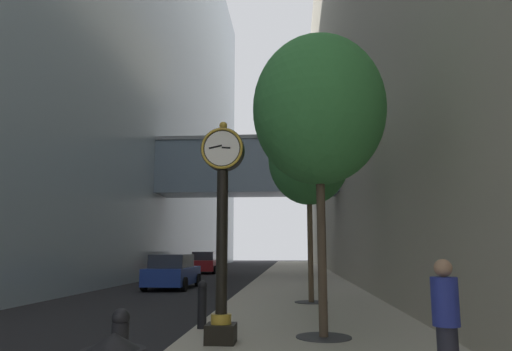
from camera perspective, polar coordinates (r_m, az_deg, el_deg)
ground_plane at (r=28.91m, az=0.01°, el=-12.76°), size 110.00×110.00×0.00m
sidewalk_right at (r=31.81m, az=5.30°, el=-12.26°), size 5.29×80.00×0.14m
building_block_left at (r=38.31m, az=-17.50°, el=17.06°), size 21.43×80.00×37.06m
building_block_right at (r=35.93m, az=16.82°, el=16.00°), size 9.00×80.00×33.70m
street_clock at (r=9.04m, az=-4.16°, el=-5.20°), size 0.84×0.55×4.24m
bollard_third at (r=10.78m, az=-6.61°, el=-15.27°), size 0.21×0.21×1.04m
street_tree_near at (r=10.11m, az=7.69°, el=7.92°), size 2.81×2.81×6.29m
street_tree_mid_near at (r=16.19m, az=6.47°, el=2.03°), size 2.79×2.79×6.44m
pedestrian_walking at (r=6.66m, az=22.24°, el=-15.97°), size 0.41×0.41×1.60m
car_blue_near at (r=23.36m, az=-10.19°, el=-11.54°), size 2.09×4.39×1.64m
car_red_mid at (r=38.26m, az=-6.26°, el=-10.57°), size 2.20×4.33×1.70m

